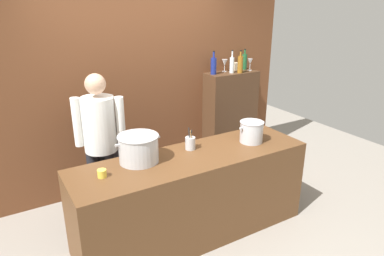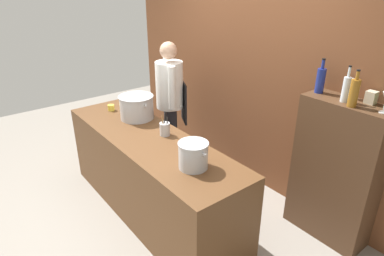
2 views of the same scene
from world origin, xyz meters
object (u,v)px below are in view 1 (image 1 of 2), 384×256
Objects in this scene: wine_glass_wide at (250,62)px; spice_tin_cream at (235,66)px; stockpot_small at (251,132)px; stockpot_large at (139,149)px; utensil_crock at (190,143)px; wine_bottle_green at (244,61)px; wine_glass_short at (225,63)px; wine_bottle_clear at (232,65)px; wine_bottle_cobalt at (214,65)px; butter_jar at (102,173)px; chef at (101,139)px; wine_bottle_amber at (240,64)px.

spice_tin_cream is at bearing 141.85° from wine_glass_wide.
stockpot_large is at bearing 172.48° from stockpot_small.
utensil_crock is 0.80× the size of wine_bottle_green.
wine_bottle_green is 0.35m from wine_glass_short.
stockpot_small is 1.55m from wine_glass_wide.
wine_bottle_clear is at bearing -140.50° from spice_tin_cream.
wine_bottle_cobalt reaches higher than wine_bottle_green.
stockpot_small is (1.23, -0.16, -0.02)m from stockpot_large.
wine_bottle_green is at bearing 26.17° from butter_jar.
stockpot_large is at bearing 179.96° from utensil_crock.
wine_glass_wide is at bearing -38.15° from spice_tin_cream.
stockpot_large is 1.43× the size of wine_bottle_clear.
chef reaches higher than wine_glass_short.
wine_bottle_amber is at bearing -29.86° from wine_bottle_clear.
wine_glass_short is (-0.14, 0.18, 0.00)m from wine_bottle_amber.
chef reaches higher than utensil_crock.
chef is at bearing -169.83° from wine_glass_wide.
spice_tin_cream is at bearing 10.91° from wine_bottle_cobalt.
wine_glass_short is at bearing 42.59° from utensil_crock.
wine_bottle_green is 0.93× the size of wine_bottle_cobalt.
butter_jar is 0.47× the size of wine_glass_wide.
wine_glass_short is 1.61× the size of spice_tin_cream.
utensil_crock is 1.53m from wine_bottle_cobalt.
stockpot_large is 5.60× the size of butter_jar.
utensil_crock is (0.75, -0.58, 0.00)m from chef.
wine_bottle_clear reaches higher than spice_tin_cream.
wine_bottle_clear reaches higher than stockpot_small.
wine_bottle_amber reaches higher than stockpot_small.
wine_bottle_green is at bearing 20.41° from wine_bottle_clear.
wine_bottle_amber is (2.10, 0.36, 0.55)m from chef.
wine_bottle_clear is 1.01× the size of wine_bottle_amber.
chef reaches higher than stockpot_large.
wine_bottle_green is 0.17m from spice_tin_cream.
butter_jar is at bearing -150.24° from wine_glass_short.
wine_glass_short is at bearing 32.13° from stockpot_large.
chef is 5.43× the size of wine_bottle_amber.
wine_bottle_amber is 0.22m from wine_glass_short.
wine_glass_wide is at bearing 25.07° from stockpot_large.
utensil_crock is (-0.66, 0.16, -0.05)m from stockpot_small.
wine_bottle_amber reaches higher than wine_bottle_green.
utensil_crock is at bearing -145.16° from wine_bottle_amber.
wine_bottle_green is (2.52, 1.24, 0.57)m from butter_jar.
chef is 1.87m from wine_bottle_cobalt.
wine_bottle_clear is at bearing -10.26° from wine_bottle_cobalt.
wine_bottle_clear is at bearing -142.01° from chef.
stockpot_large is at bearing -150.25° from spice_tin_cream.
butter_jar is 2.86m from wine_bottle_green.
stockpot_small is 0.69m from utensil_crock.
wine_bottle_clear is at bearing 28.78° from stockpot_large.
wine_glass_short reaches higher than butter_jar.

